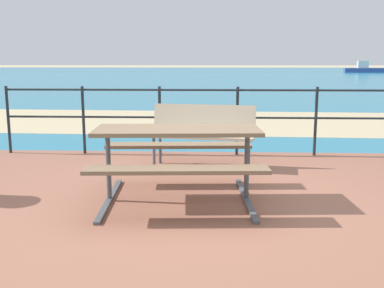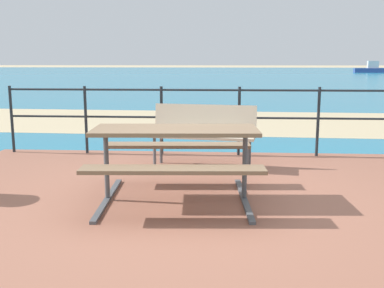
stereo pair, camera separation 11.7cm
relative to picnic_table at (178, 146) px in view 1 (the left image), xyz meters
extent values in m
plane|color=tan|center=(0.14, -0.09, -0.64)|extent=(240.00, 240.00, 0.00)
cube|color=#935B47|center=(0.14, -0.09, -0.61)|extent=(6.40, 5.20, 0.06)
cube|color=teal|center=(0.14, 39.91, -0.63)|extent=(90.00, 90.00, 0.01)
cube|color=tan|center=(0.14, 6.50, -0.63)|extent=(54.14, 6.63, 0.01)
cube|color=#7A6047|center=(0.00, 0.00, 0.16)|extent=(1.69, 0.76, 0.04)
cube|color=#7A6047|center=(0.03, -0.58, -0.11)|extent=(1.67, 0.36, 0.04)
cube|color=#7A6047|center=(-0.03, 0.58, -0.11)|extent=(1.67, 0.36, 0.04)
cylinder|color=#4C5156|center=(-0.71, -0.04, -0.21)|extent=(0.05, 0.05, 0.74)
cube|color=#4C5156|center=(-0.71, -0.04, -0.56)|extent=(0.14, 1.43, 0.03)
cylinder|color=#4C5156|center=(0.71, 0.04, -0.21)|extent=(0.05, 0.05, 0.74)
cube|color=#4C5156|center=(0.71, 0.04, -0.56)|extent=(0.14, 1.43, 0.03)
cube|color=#BCAD93|center=(0.21, 1.45, -0.14)|extent=(1.45, 0.62, 0.04)
cube|color=#BCAD93|center=(0.24, 1.63, 0.07)|extent=(1.40, 0.30, 0.38)
cylinder|color=#4C5156|center=(-0.42, 1.40, -0.36)|extent=(0.04, 0.04, 0.43)
cylinder|color=#4C5156|center=(-0.38, 1.70, -0.36)|extent=(0.04, 0.04, 0.43)
cylinder|color=#4C5156|center=(0.80, 1.20, -0.36)|extent=(0.04, 0.04, 0.43)
cylinder|color=#4C5156|center=(0.85, 1.50, -0.36)|extent=(0.04, 0.04, 0.43)
cylinder|color=#1E2328|center=(-2.81, 2.32, -0.06)|extent=(0.04, 0.04, 1.04)
cylinder|color=#1E2328|center=(-1.63, 2.32, -0.06)|extent=(0.04, 0.04, 1.04)
cylinder|color=#1E2328|center=(-0.45, 2.32, -0.06)|extent=(0.04, 0.04, 1.04)
cylinder|color=#1E2328|center=(0.73, 2.32, -0.06)|extent=(0.04, 0.04, 1.04)
cylinder|color=#1E2328|center=(1.91, 2.32, -0.06)|extent=(0.04, 0.04, 1.04)
cylinder|color=#1E2328|center=(0.14, 2.32, 0.41)|extent=(5.90, 0.03, 0.03)
cylinder|color=#1E2328|center=(0.14, 2.32, -0.01)|extent=(5.90, 0.03, 0.03)
cube|color=#2D478C|center=(18.67, 50.43, -0.37)|extent=(4.98, 1.63, 0.51)
cube|color=silver|center=(18.30, 50.47, 0.31)|extent=(1.27, 0.84, 0.85)
camera|label=1|loc=(0.34, -4.47, 0.86)|focal=42.08mm
camera|label=2|loc=(0.45, -4.46, 0.86)|focal=42.08mm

